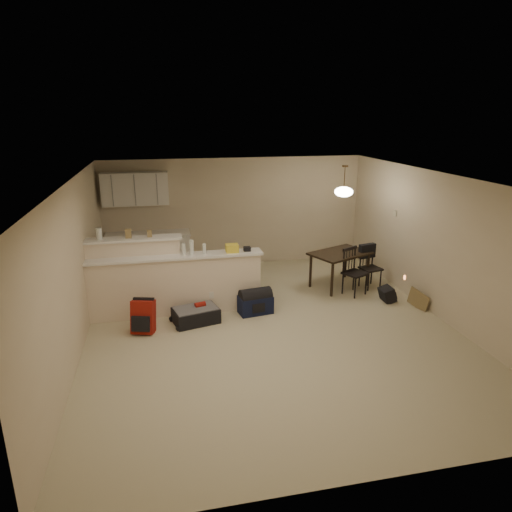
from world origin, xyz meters
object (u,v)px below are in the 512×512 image
object	(u,v)px
red_backpack	(143,317)
dining_table	(340,257)
navy_duffel	(255,305)
dining_chair_near	(355,272)
suitcase	(196,315)
dining_chair_far	(371,267)
pendant_lamp	(344,191)
black_daypack	(387,294)

from	to	relation	value
red_backpack	dining_table	bearing A→B (deg)	34.28
navy_duffel	red_backpack	bearing A→B (deg)	-178.58
dining_chair_near	suitcase	size ratio (longest dim) A/B	1.25
navy_duffel	dining_chair_far	bearing A→B (deg)	7.62
dining_chair_near	red_backpack	distance (m)	4.15
dining_chair_near	dining_chair_far	xyz separation A→B (m)	(0.47, 0.28, -0.03)
dining_table	dining_chair_near	distance (m)	0.53
dining_chair_far	navy_duffel	distance (m)	2.70
red_backpack	navy_duffel	distance (m)	1.99
pendant_lamp	dining_chair_far	bearing A→B (deg)	-18.19
dining_table	black_daypack	world-z (taller)	dining_table
dining_chair_far	black_daypack	size ratio (longest dim) A/B	2.84
dining_chair_near	dining_table	bearing A→B (deg)	78.94
dining_chair_near	red_backpack	xyz separation A→B (m)	(-4.06, -0.81, -0.20)
dining_chair_far	suitcase	world-z (taller)	dining_chair_far
pendant_lamp	dining_chair_far	distance (m)	1.68
dining_chair_far	red_backpack	world-z (taller)	dining_chair_far
dining_table	dining_chair_far	xyz separation A→B (m)	(0.60, -0.20, -0.21)
dining_chair_near	navy_duffel	size ratio (longest dim) A/B	1.58
dining_chair_near	black_daypack	distance (m)	0.75
dining_table	dining_chair_near	world-z (taller)	dining_chair_near
pendant_lamp	dining_chair_far	world-z (taller)	pendant_lamp
dining_table	red_backpack	world-z (taller)	dining_table
suitcase	red_backpack	bearing A→B (deg)	177.92
red_backpack	black_daypack	size ratio (longest dim) A/B	1.76
red_backpack	black_daypack	xyz separation A→B (m)	(4.54, 0.34, -0.14)
dining_chair_far	red_backpack	distance (m)	4.67
dining_table	red_backpack	bearing A→B (deg)	175.01
navy_duffel	suitcase	bearing A→B (deg)	179.81
dining_table	suitcase	xyz separation A→B (m)	(-3.06, -1.11, -0.52)
suitcase	pendant_lamp	bearing A→B (deg)	5.83
dining_chair_far	navy_duffel	world-z (taller)	dining_chair_far
dining_table	red_backpack	size ratio (longest dim) A/B	2.56
pendant_lamp	black_daypack	world-z (taller)	pendant_lamp
dining_table	suitcase	size ratio (longest dim) A/B	1.86
dining_table	black_daypack	xyz separation A→B (m)	(0.61, -0.95, -0.51)
dining_chair_near	dining_chair_far	bearing A→B (deg)	4.07
navy_duffel	black_daypack	size ratio (longest dim) A/B	1.92
pendant_lamp	suitcase	distance (m)	3.75
dining_table	dining_chair_near	bearing A→B (deg)	-97.47
pendant_lamp	suitcase	bearing A→B (deg)	-160.12
red_backpack	black_daypack	world-z (taller)	red_backpack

